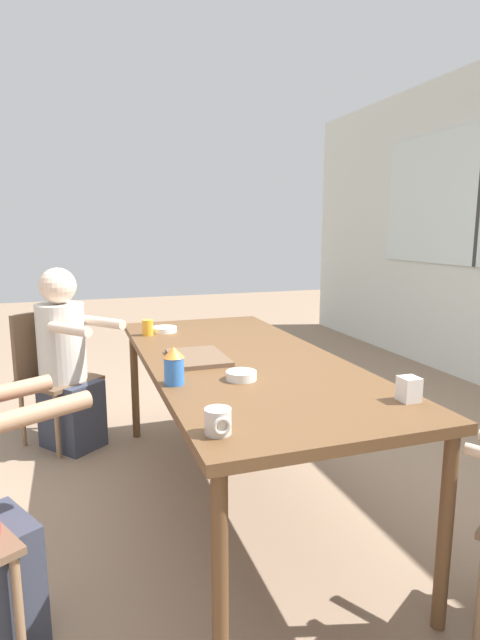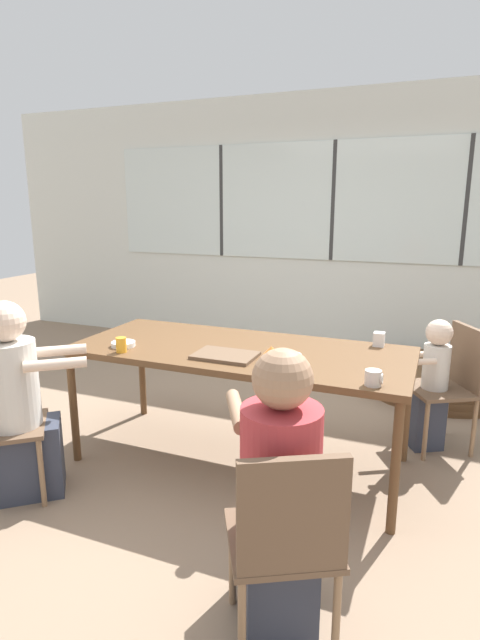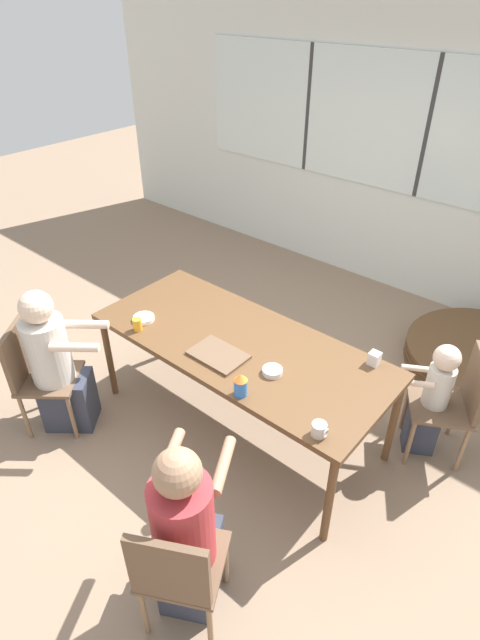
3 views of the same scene
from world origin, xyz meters
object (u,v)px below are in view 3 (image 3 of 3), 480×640
Objects in this scene: chair_for_man_blue_shirt at (177,570)px; chair_for_toddler at (457,397)px; juice_glass at (137,324)px; coffee_mug at (319,430)px; sippy_cup at (241,384)px; milk_carton_small at (374,359)px; person_toddler at (431,401)px; bowl_white_shallow at (272,371)px; bowl_cereal at (144,318)px; person_woman_green_shirt at (57,367)px; chair_for_woman_green_shirt at (35,369)px; person_man_blue_shirt at (187,536)px.

chair_for_man_blue_shirt is 1.00× the size of chair_for_toddler.
chair_for_man_blue_shirt is 9.36× the size of juice_glass.
chair_for_toddler is at bearing 69.73° from coffee_mug.
sippy_cup is 1.73× the size of milk_carton_small.
sippy_cup reaches higher than milk_carton_small.
person_toddler is at bearing 75.04° from coffee_mug.
bowl_white_shallow is (-0.77, -0.77, 0.34)m from person_toddler.
person_toddler is 0.57m from milk_carton_small.
bowl_cereal is at bearing -157.59° from milk_carton_small.
sippy_cup reaches higher than person_toddler.
coffee_mug is 0.56m from bowl_white_shallow.
person_toddler reaches higher than chair_for_toddler.
chair_for_toddler is 0.66m from milk_carton_small.
person_woman_green_shirt reaches higher than bowl_white_shallow.
juice_glass reaches higher than milk_carton_small.
chair_for_man_blue_shirt is 9.60× the size of milk_carton_small.
sippy_cup reaches higher than juice_glass.
juice_glass reaches higher than chair_for_toddler.
person_woman_green_shirt is at bearing -128.27° from juice_glass.
milk_carton_small is (1.81, 1.19, 0.28)m from person_woman_green_shirt.
sippy_cup is (-0.80, -1.05, 0.40)m from person_toddler.
chair_for_woman_green_shirt is at bearing -160.01° from sippy_cup.
coffee_mug is at bearing -26.04° from bowl_white_shallow.
chair_for_woman_green_shirt is at bearing -151.65° from bowl_white_shallow.
milk_carton_small is at bearing 57.93° from chair_for_man_blue_shirt.
chair_for_toddler reaches higher than bowl_cereal.
coffee_mug reaches higher than bowl_white_shallow.
chair_for_toddler is 1.27m from bowl_white_shallow.
chair_for_woman_green_shirt is at bearing 140.32° from chair_for_man_blue_shirt.
person_man_blue_shirt is (1.75, -0.21, 0.02)m from chair_for_woman_green_shirt.
person_toddler is 7.20× the size of bowl_white_shallow.
coffee_mug is (-0.27, -1.02, 0.36)m from person_toddler.
chair_for_toddler is 1.98m from person_man_blue_shirt.
chair_for_woman_green_shirt is 2.76m from person_toddler.
bowl_cereal is at bearing 175.77° from coffee_mug.
bowl_cereal is (-1.83, -0.90, 0.34)m from person_toddler.
person_toddler is 2.07m from bowl_cereal.
juice_glass is 1.61m from milk_carton_small.
person_toddler is 6.07× the size of bowl_cereal.
juice_glass is (-1.90, -1.08, 0.31)m from chair_for_toddler.
sippy_cup reaches higher than chair_for_man_blue_shirt.
chair_for_woman_green_shirt is 1.77m from person_man_blue_shirt.
bowl_white_shallow is (0.03, 0.27, -0.06)m from sippy_cup.
person_man_blue_shirt is 0.86m from coffee_mug.
person_woman_green_shirt reaches higher than chair_for_toddler.
juice_glass is (-1.77, -1.01, 0.37)m from person_toddler.
chair_for_man_blue_shirt is 5.54× the size of sippy_cup.
person_toddler reaches higher than milk_carton_small.
person_man_blue_shirt is at bearing -69.12° from sippy_cup.
chair_for_toddler is 9.60× the size of milk_carton_small.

